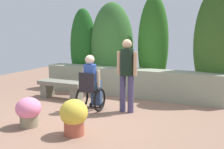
% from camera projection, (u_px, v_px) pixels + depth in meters
% --- Properties ---
extents(ground_plane, '(12.64, 12.64, 0.00)m').
position_uv_depth(ground_plane, '(99.00, 113.00, 6.16)').
color(ground_plane, '#8D6955').
extents(stone_retaining_wall, '(5.34, 0.59, 0.80)m').
position_uv_depth(stone_retaining_wall, '(129.00, 82.00, 7.78)').
color(stone_retaining_wall, gray).
rests_on(stone_retaining_wall, ground).
extents(hedge_backdrop, '(5.44, 1.10, 3.15)m').
position_uv_depth(hedge_backdrop, '(147.00, 45.00, 8.06)').
color(hedge_backdrop, '#1F591E').
rests_on(hedge_backdrop, ground).
extents(stone_bench, '(1.35, 0.47, 0.49)m').
position_uv_depth(stone_bench, '(62.00, 87.00, 7.47)').
color(stone_bench, slate).
rests_on(stone_bench, ground).
extents(person_in_wheelchair, '(0.53, 0.66, 1.33)m').
position_uv_depth(person_in_wheelchair, '(91.00, 85.00, 6.31)').
color(person_in_wheelchair, black).
rests_on(person_in_wheelchair, ground).
extents(person_standing_companion, '(0.49, 0.30, 1.70)m').
position_uv_depth(person_standing_companion, '(127.00, 71.00, 6.09)').
color(person_standing_companion, '#433E64').
rests_on(person_standing_companion, ground).
extents(flower_pot_purple_near, '(0.51, 0.51, 0.67)m').
position_uv_depth(flower_pot_purple_near, '(74.00, 116.00, 4.81)').
color(flower_pot_purple_near, '#AC503B').
rests_on(flower_pot_purple_near, ground).
extents(flower_pot_terracotta_by_wall, '(0.50, 0.50, 0.59)m').
position_uv_depth(flower_pot_terracotta_by_wall, '(29.00, 111.00, 5.25)').
color(flower_pot_terracotta_by_wall, gray).
rests_on(flower_pot_terracotta_by_wall, ground).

